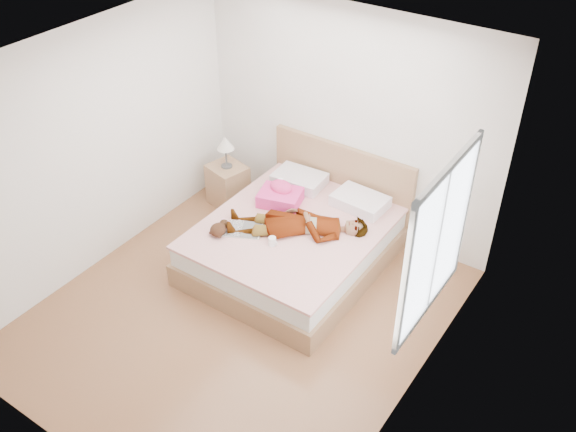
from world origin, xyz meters
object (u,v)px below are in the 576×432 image
(bed, at_px, (298,239))
(nightstand, at_px, (228,182))
(phone, at_px, (281,182))
(magazine, at_px, (241,230))
(towel, at_px, (280,195))
(woman, at_px, (298,221))
(coffee_mug, at_px, (272,241))
(plush_toy, at_px, (219,229))

(bed, relative_size, nightstand, 2.25)
(phone, height_order, magazine, phone)
(phone, height_order, towel, towel)
(woman, height_order, coffee_mug, woman)
(bed, height_order, towel, bed)
(coffee_mug, distance_m, nightstand, 1.63)
(woman, distance_m, phone, 0.65)
(phone, height_order, plush_toy, phone)
(plush_toy, height_order, nightstand, nightstand)
(towel, distance_m, coffee_mug, 0.77)
(bed, xyz_separation_m, nightstand, (-1.32, 0.44, 0.03))
(towel, xyz_separation_m, plush_toy, (-0.19, -0.84, -0.03))
(woman, relative_size, phone, 14.73)
(coffee_mug, height_order, plush_toy, plush_toy)
(bed, distance_m, plush_toy, 0.90)
(phone, xyz_separation_m, nightstand, (-0.89, 0.14, -0.39))
(nightstand, bearing_deg, woman, -21.16)
(towel, xyz_separation_m, coffee_mug, (0.37, -0.67, -0.05))
(phone, height_order, nightstand, nightstand)
(nightstand, bearing_deg, towel, -13.92)
(nightstand, bearing_deg, bed, -18.43)
(magazine, bearing_deg, plush_toy, -129.22)
(towel, xyz_separation_m, nightstand, (-0.95, 0.24, -0.30))
(magazine, xyz_separation_m, plush_toy, (-0.15, -0.18, 0.06))
(woman, xyz_separation_m, phone, (-0.50, 0.40, 0.09))
(towel, relative_size, coffee_mug, 4.48)
(phone, bearing_deg, nightstand, 141.05)
(woman, height_order, phone, phone)
(bed, xyz_separation_m, plush_toy, (-0.56, -0.63, 0.31))
(woman, relative_size, nightstand, 1.60)
(towel, bearing_deg, coffee_mug, -61.22)
(coffee_mug, distance_m, plush_toy, 0.58)
(woman, distance_m, magazine, 0.60)
(magazine, bearing_deg, woman, 36.38)
(towel, relative_size, plush_toy, 2.22)
(nightstand, bearing_deg, magazine, -44.41)
(plush_toy, bearing_deg, phone, 82.17)
(woman, relative_size, coffee_mug, 12.39)
(phone, xyz_separation_m, towel, (0.06, -0.10, -0.09))
(phone, relative_size, plush_toy, 0.42)
(towel, distance_m, nightstand, 1.03)
(coffee_mug, bearing_deg, nightstand, 145.46)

